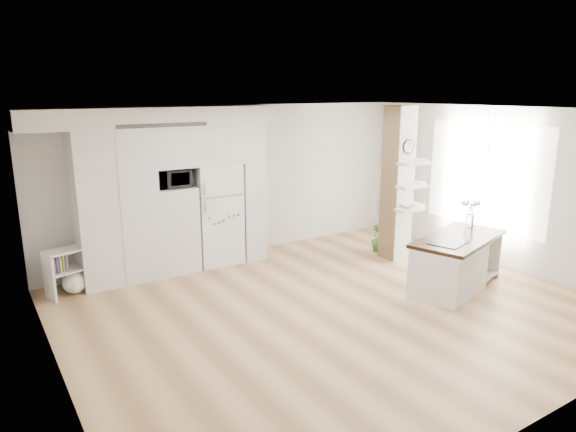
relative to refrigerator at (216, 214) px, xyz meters
The scene contains 14 objects.
floor 2.87m from the refrigerator, 78.93° to the right, with size 7.00×6.00×0.01m, color tan.
room 2.90m from the refrigerator, 78.93° to the right, with size 7.04×6.04×2.72m.
cabinet_wall 1.12m from the refrigerator, behind, with size 4.00×0.71×2.70m.
refrigerator is the anchor object (origin of this frame).
column 3.33m from the refrigerator, 28.14° to the right, with size 0.69×0.90×2.70m.
window 4.70m from the refrigerator, 30.76° to the right, with size 2.40×2.40×0.00m, color white.
pendant_light 3.59m from the refrigerator, 48.71° to the right, with size 0.12×0.12×0.10m, color white.
kitchen_island 3.96m from the refrigerator, 52.13° to the right, with size 1.94×1.32×1.37m.
bookshelf 2.52m from the refrigerator, behind, with size 0.66×0.49×0.70m.
floor_plant_a 3.74m from the refrigerator, 16.79° to the right, with size 0.24×0.19×0.43m, color #346528.
floor_plant_b 3.08m from the refrigerator, 20.78° to the right, with size 0.28×0.28×0.51m, color #346528.
microwave 1.02m from the refrigerator, behind, with size 0.54×0.37×0.30m, color #2D2D2D.
shelf_plant 3.51m from the refrigerator, 23.68° to the right, with size 0.27×0.23×0.30m, color #346528.
decor_bowl 3.34m from the refrigerator, 32.27° to the right, with size 0.22×0.22×0.05m, color white.
Camera 1 is at (-4.12, -5.23, 2.95)m, focal length 32.00 mm.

